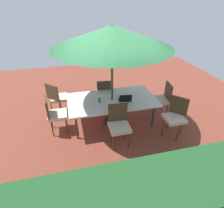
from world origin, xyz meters
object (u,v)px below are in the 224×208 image
Objects in this scene: chair_east at (55,113)px; chair_northwest at (175,115)px; patio_umbrella at (112,37)px; dining_table at (112,101)px; chair_west at (162,98)px; chair_south at (104,92)px; chair_southeast at (57,97)px; chair_north at (119,123)px; laptop at (125,99)px; cup at (99,101)px.

chair_northwest is at bearing -111.18° from chair_east.
chair_east is at bearing 1.74° from patio_umbrella.
chair_west reaches higher than dining_table.
dining_table is 2.31× the size of chair_northwest.
chair_east is 1.62m from chair_south.
chair_east and chair_southeast have the same top height.
chair_west is (-1.50, -0.86, 0.00)m from chair_north.
laptop is at bearing -165.10° from chair_southeast.
dining_table is at bearing -93.77° from chair_east.
chair_northwest is 2.12m from chair_south.
chair_west is 1.82m from cup.
laptop is at bearing 66.55° from chair_north.
cup is at bearing -156.29° from chair_northwest.
chair_north is 1.00× the size of chair_northwest.
dining_table is 0.37m from cup.
chair_west is (-2.87, 0.77, 0.00)m from chair_southeast.
patio_umbrella is at bearing -80.86° from chair_west.
chair_southeast is 2.97m from chair_west.
chair_north and chair_south have the same top height.
chair_west is at bearing -178.96° from dining_table.
chair_southeast is at bearing -29.61° from dining_table.
dining_table is at bearing -165.47° from chair_southeast.
cup is (0.35, 0.08, 0.10)m from dining_table.
chair_east is 1.00× the size of chair_west.
chair_west is at bearing 33.48° from chair_north.
chair_east is (1.46, 0.04, -1.72)m from patio_umbrella.
patio_umbrella is 24.15× the size of cup.
dining_table is at bearing -20.36° from laptop.
chair_west and chair_south have the same top height.
dining_table is 1.47m from chair_west.
chair_southeast is 8.73× the size of cup.
chair_southeast is 1.40m from cup.
chair_southeast is at bearing -163.10° from chair_northwest.
cup is at bearing -78.38° from chair_west.
chair_north is (0.04, 0.83, -0.13)m from dining_table.
chair_south reaches higher than cup.
patio_umbrella is 1.88m from chair_south.
patio_umbrella is at bearing -164.03° from chair_northwest.
dining_table is at bearing -80.86° from chair_west.
chair_west is at bearing 160.55° from chair_south.
chair_northwest is at bearing 137.81° from chair_south.
chair_northwest is at bearing 2.28° from chair_west.
chair_north is at bearing -132.96° from chair_northwest.
chair_north is 1.73m from chair_west.
chair_north is 1.57m from chair_south.
cup is at bearing 13.79° from patio_umbrella.
patio_umbrella reaches higher than chair_east.
chair_north and chair_west have the same top height.
chair_north is 0.83m from cup.
chair_north reaches higher than cup.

